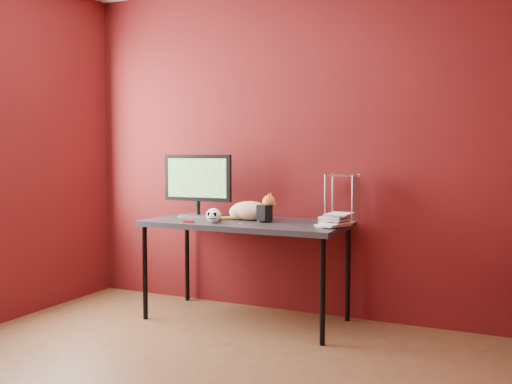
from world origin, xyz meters
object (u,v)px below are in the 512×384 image
at_px(monitor, 198,182).
at_px(speaker, 264,214).
at_px(desk, 246,228).
at_px(book_stack, 327,149).
at_px(cat, 250,211).
at_px(skull_mug, 213,215).

xyz_separation_m(monitor, speaker, (0.61, -0.09, -0.22)).
bearing_deg(speaker, desk, -161.72).
distance_m(speaker, book_stack, 0.67).
bearing_deg(cat, desk, -103.90).
height_order(cat, book_stack, book_stack).
bearing_deg(monitor, skull_mug, -47.16).
bearing_deg(monitor, desk, -13.34).
height_order(monitor, book_stack, book_stack).
height_order(cat, skull_mug, cat).
relative_size(monitor, speaker, 4.48).
bearing_deg(desk, skull_mug, -127.43).
relative_size(desk, book_stack, 1.40).
bearing_deg(desk, book_stack, -1.06).
xyz_separation_m(desk, speaker, (0.15, -0.01, 0.11)).
xyz_separation_m(cat, speaker, (0.14, -0.06, -0.01)).
distance_m(skull_mug, book_stack, 0.94).
distance_m(monitor, skull_mug, 0.47).
bearing_deg(speaker, monitor, -167.75).
bearing_deg(book_stack, desk, 178.94).
bearing_deg(monitor, book_stack, -8.22).
bearing_deg(speaker, cat, 177.57).
relative_size(skull_mug, book_stack, 0.11).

